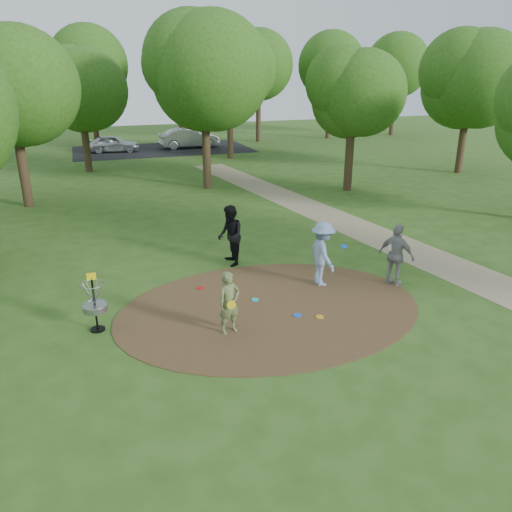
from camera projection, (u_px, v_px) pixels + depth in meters
name	position (u px, v px, depth m)	size (l,w,h in m)	color
ground	(271.00, 308.00, 13.57)	(100.00, 100.00, 0.00)	#2D5119
dirt_clearing	(271.00, 308.00, 13.57)	(8.40, 8.40, 0.02)	#47301C
footpath	(424.00, 256.00, 17.35)	(2.00, 40.00, 0.01)	#8C7A5B
parking_lot	(163.00, 149.00, 40.71)	(14.00, 8.00, 0.01)	black
player_observer_with_disc	(229.00, 303.00, 12.07)	(0.67, 0.53, 1.60)	#5E6C3E
player_throwing_with_disc	(322.00, 254.00, 14.76)	(1.21, 1.27, 1.96)	#849EC5
player_walking_with_disc	(230.00, 236.00, 16.30)	(0.81, 1.01, 2.00)	black
player_waiting_with_disc	(396.00, 255.00, 14.73)	(0.94, 1.19, 1.89)	gray
disc_ground_cyan	(255.00, 300.00, 14.02)	(0.22, 0.22, 0.02)	#1AADD2
disc_ground_blue	(297.00, 315.00, 13.13)	(0.22, 0.22, 0.02)	blue
disc_ground_red	(201.00, 288.00, 14.77)	(0.22, 0.22, 0.02)	red
car_left	(113.00, 144.00, 39.12)	(1.58, 3.92, 1.34)	#B5B9BD
car_right	(189.00, 138.00, 41.17)	(1.70, 4.88, 1.61)	#97989E
disc_ground_orange	(320.00, 317.00, 13.04)	(0.22, 0.22, 0.02)	orange
disc_golf_basket	(94.00, 298.00, 12.14)	(0.63, 0.63, 1.54)	black
tree_ring	(236.00, 96.00, 18.95)	(37.45, 45.61, 8.78)	#332316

